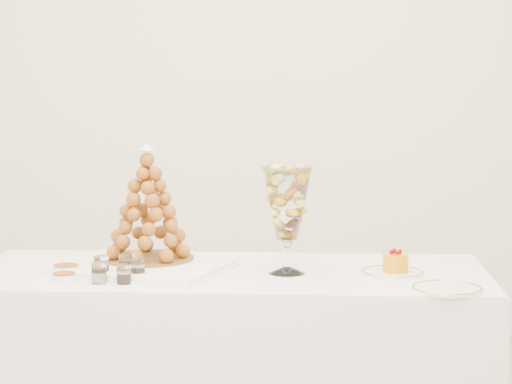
{
  "coord_description": "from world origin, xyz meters",
  "views": [
    {
      "loc": [
        0.3,
        -3.12,
        1.39
      ],
      "look_at": [
        0.1,
        0.22,
        0.97
      ],
      "focal_mm": 70.0,
      "sensor_mm": 36.0,
      "label": 1
    }
  ],
  "objects": [
    {
      "name": "buffet_table",
      "position": [
        0.01,
        0.28,
        0.34
      ],
      "size": [
        1.8,
        0.72,
        0.68
      ],
      "rotation": [
        0.0,
        0.0,
        0.0
      ],
      "color": "white",
      "rests_on": "ground"
    },
    {
      "name": "lace_tray",
      "position": [
        -0.31,
        0.28,
        0.69
      ],
      "size": [
        0.66,
        0.57,
        0.02
      ],
      "primitive_type": "cube",
      "rotation": [
        0.0,
        0.0,
        -0.32
      ],
      "color": "white",
      "rests_on": "buffet_table"
    },
    {
      "name": "verrine_d",
      "position": [
        -0.4,
        0.06,
        0.72
      ],
      "size": [
        0.06,
        0.06,
        0.07
      ],
      "primitive_type": "cylinder",
      "rotation": [
        0.0,
        0.0,
        0.18
      ],
      "color": "white",
      "rests_on": "buffet_table"
    },
    {
      "name": "verrine_e",
      "position": [
        -0.32,
        0.05,
        0.71
      ],
      "size": [
        0.06,
        0.06,
        0.06
      ],
      "primitive_type": "cylinder",
      "rotation": [
        0.0,
        0.0,
        0.32
      ],
      "color": "white",
      "rests_on": "buffet_table"
    },
    {
      "name": "macaron_vase",
      "position": [
        0.21,
        0.25,
        0.92
      ],
      "size": [
        0.17,
        0.17,
        0.37
      ],
      "color": "white",
      "rests_on": "buffet_table"
    },
    {
      "name": "verrine_b",
      "position": [
        -0.33,
        0.17,
        0.72
      ],
      "size": [
        0.06,
        0.06,
        0.08
      ],
      "primitive_type": "cylinder",
      "rotation": [
        0.0,
        0.0,
        0.03
      ],
      "color": "white",
      "rests_on": "buffet_table"
    },
    {
      "name": "croquembouche",
      "position": [
        -0.3,
        0.38,
        0.9
      ],
      "size": [
        0.34,
        0.34,
        0.41
      ],
      "rotation": [
        0.0,
        0.0,
        0.3
      ],
      "color": "brown",
      "rests_on": "lace_tray"
    },
    {
      "name": "cake_plate",
      "position": [
        0.57,
        0.26,
        0.69
      ],
      "size": [
        0.22,
        0.22,
        0.01
      ],
      "primitive_type": "cylinder",
      "color": "white",
      "rests_on": "buffet_table"
    },
    {
      "name": "ramekin_back",
      "position": [
        -0.55,
        0.2,
        0.7
      ],
      "size": [
        0.09,
        0.09,
        0.03
      ],
      "primitive_type": "cylinder",
      "color": "white",
      "rests_on": "buffet_table"
    },
    {
      "name": "spare_plate",
      "position": [
        0.72,
        0.02,
        0.69
      ],
      "size": [
        0.23,
        0.23,
        0.01
      ],
      "primitive_type": "cylinder",
      "color": "white",
      "rests_on": "buffet_table"
    },
    {
      "name": "verrine_a",
      "position": [
        -0.42,
        0.17,
        0.72
      ],
      "size": [
        0.06,
        0.06,
        0.07
      ],
      "primitive_type": "cylinder",
      "rotation": [
        0.0,
        0.0,
        0.12
      ],
      "color": "white",
      "rests_on": "buffet_table"
    },
    {
      "name": "mousse_cake",
      "position": [
        0.58,
        0.25,
        0.72
      ],
      "size": [
        0.09,
        0.09,
        0.08
      ],
      "color": "orange",
      "rests_on": "cake_plate"
    },
    {
      "name": "ramekin_front",
      "position": [
        -0.52,
        0.07,
        0.69
      ],
      "size": [
        0.08,
        0.08,
        0.03
      ],
      "primitive_type": "cylinder",
      "color": "white",
      "rests_on": "buffet_table"
    },
    {
      "name": "verrine_c",
      "position": [
        -0.29,
        0.14,
        0.72
      ],
      "size": [
        0.06,
        0.06,
        0.07
      ],
      "primitive_type": "cylinder",
      "rotation": [
        0.0,
        0.0,
        -0.16
      ],
      "color": "white",
      "rests_on": "buffet_table"
    }
  ]
}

